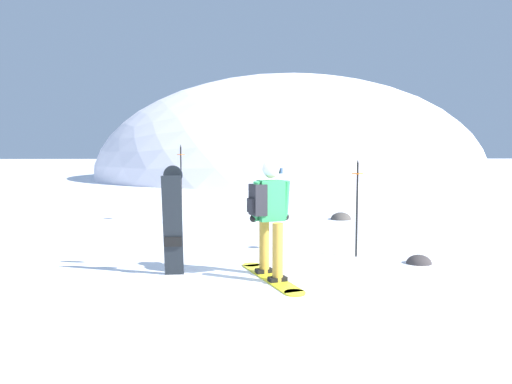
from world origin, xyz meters
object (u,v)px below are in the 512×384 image
piste_marker_near (357,201)px  rock_mid (341,219)px  piste_marker_far (181,179)px  spare_snowboard (173,221)px  snowboarder_main (269,216)px  rock_dark (419,264)px

piste_marker_near → rock_mid: size_ratio=3.06×
piste_marker_far → piste_marker_near: bearing=-49.6°
spare_snowboard → piste_marker_far: size_ratio=0.80×
snowboarder_main → rock_mid: 6.30m
snowboarder_main → rock_mid: (2.62, 5.65, -0.92)m
rock_mid → piste_marker_near: bearing=-102.1°
snowboarder_main → piste_marker_near: size_ratio=1.03×
piste_marker_near → rock_dark: piste_marker_near is taller
spare_snowboard → piste_marker_near: size_ratio=0.95×
snowboarder_main → piste_marker_near: piste_marker_near is taller
rock_mid → snowboarder_main: bearing=-114.9°
snowboarder_main → piste_marker_near: bearing=36.8°
piste_marker_near → rock_mid: (0.94, 4.39, -0.98)m
rock_dark → rock_mid: bearing=89.3°
rock_dark → rock_mid: 4.97m
piste_marker_near → rock_dark: size_ratio=4.14×
rock_mid → piste_marker_far: bearing=-174.0°
piste_marker_far → snowboarder_main: bearing=-72.2°
piste_marker_far → spare_snowboard: bearing=-86.7°
piste_marker_near → piste_marker_far: size_ratio=0.84×
snowboarder_main → rock_mid: snowboarder_main is taller
spare_snowboard → rock_dark: (3.94, 0.47, -0.83)m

